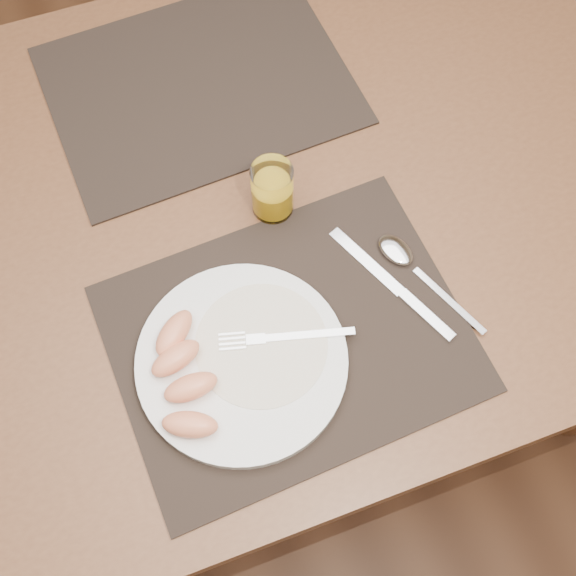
{
  "coord_description": "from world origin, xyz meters",
  "views": [
    {
      "loc": [
        -0.12,
        -0.53,
        1.63
      ],
      "look_at": [
        0.01,
        -0.16,
        0.77
      ],
      "focal_mm": 45.0,
      "sensor_mm": 36.0,
      "label": 1
    }
  ],
  "objects_px": {
    "plate": "(242,361)",
    "spoon": "(403,257)",
    "placemat_far": "(199,85)",
    "knife": "(401,293)",
    "juice_glass": "(272,192)",
    "placemat_near": "(289,338)",
    "table": "(244,230)",
    "fork": "(275,338)"
  },
  "relations": [
    {
      "from": "knife",
      "to": "table",
      "type": "bearing_deg",
      "value": 126.26
    },
    {
      "from": "knife",
      "to": "juice_glass",
      "type": "bearing_deg",
      "value": 121.85
    },
    {
      "from": "table",
      "to": "placemat_far",
      "type": "xyz_separation_m",
      "value": [
        0.01,
        0.22,
        0.09
      ]
    },
    {
      "from": "knife",
      "to": "spoon",
      "type": "relative_size",
      "value": 1.12
    },
    {
      "from": "placemat_far",
      "to": "knife",
      "type": "xyz_separation_m",
      "value": [
        0.15,
        -0.43,
        0.0
      ]
    },
    {
      "from": "placemat_near",
      "to": "placemat_far",
      "type": "relative_size",
      "value": 1.0
    },
    {
      "from": "plate",
      "to": "spoon",
      "type": "xyz_separation_m",
      "value": [
        0.25,
        0.07,
        -0.0
      ]
    },
    {
      "from": "table",
      "to": "placemat_far",
      "type": "relative_size",
      "value": 3.11
    },
    {
      "from": "placemat_far",
      "to": "juice_glass",
      "type": "distance_m",
      "value": 0.25
    },
    {
      "from": "table",
      "to": "placemat_far",
      "type": "bearing_deg",
      "value": 88.39
    },
    {
      "from": "juice_glass",
      "to": "placemat_near",
      "type": "bearing_deg",
      "value": -103.52
    },
    {
      "from": "plate",
      "to": "knife",
      "type": "bearing_deg",
      "value": 4.96
    },
    {
      "from": "fork",
      "to": "juice_glass",
      "type": "bearing_deg",
      "value": 71.02
    },
    {
      "from": "table",
      "to": "spoon",
      "type": "height_order",
      "value": "spoon"
    },
    {
      "from": "knife",
      "to": "spoon",
      "type": "bearing_deg",
      "value": 63.28
    },
    {
      "from": "placemat_far",
      "to": "knife",
      "type": "bearing_deg",
      "value": -70.91
    },
    {
      "from": "plate",
      "to": "juice_glass",
      "type": "bearing_deg",
      "value": 60.74
    },
    {
      "from": "table",
      "to": "spoon",
      "type": "xyz_separation_m",
      "value": [
        0.18,
        -0.17,
        0.09
      ]
    },
    {
      "from": "placemat_near",
      "to": "fork",
      "type": "relative_size",
      "value": 2.6
    },
    {
      "from": "placemat_far",
      "to": "plate",
      "type": "height_order",
      "value": "plate"
    },
    {
      "from": "placemat_far",
      "to": "spoon",
      "type": "distance_m",
      "value": 0.42
    },
    {
      "from": "placemat_near",
      "to": "plate",
      "type": "relative_size",
      "value": 1.67
    },
    {
      "from": "spoon",
      "to": "placemat_near",
      "type": "bearing_deg",
      "value": -163.85
    },
    {
      "from": "placemat_near",
      "to": "fork",
      "type": "xyz_separation_m",
      "value": [
        -0.02,
        -0.0,
        0.02
      ]
    },
    {
      "from": "fork",
      "to": "knife",
      "type": "relative_size",
      "value": 0.83
    },
    {
      "from": "table",
      "to": "juice_glass",
      "type": "relative_size",
      "value": 15.89
    },
    {
      "from": "plate",
      "to": "spoon",
      "type": "bearing_deg",
      "value": 14.59
    },
    {
      "from": "table",
      "to": "fork",
      "type": "height_order",
      "value": "fork"
    },
    {
      "from": "placemat_far",
      "to": "juice_glass",
      "type": "xyz_separation_m",
      "value": [
        0.03,
        -0.25,
        0.04
      ]
    },
    {
      "from": "table",
      "to": "spoon",
      "type": "distance_m",
      "value": 0.26
    },
    {
      "from": "placemat_near",
      "to": "knife",
      "type": "relative_size",
      "value": 2.16
    },
    {
      "from": "spoon",
      "to": "juice_glass",
      "type": "height_order",
      "value": "juice_glass"
    },
    {
      "from": "spoon",
      "to": "juice_glass",
      "type": "xyz_separation_m",
      "value": [
        -0.14,
        0.14,
        0.03
      ]
    },
    {
      "from": "placemat_near",
      "to": "juice_glass",
      "type": "relative_size",
      "value": 5.11
    },
    {
      "from": "knife",
      "to": "fork",
      "type": "bearing_deg",
      "value": -177.53
    },
    {
      "from": "placemat_near",
      "to": "placemat_far",
      "type": "bearing_deg",
      "value": 88.37
    },
    {
      "from": "placemat_near",
      "to": "knife",
      "type": "bearing_deg",
      "value": 2.67
    },
    {
      "from": "placemat_far",
      "to": "plate",
      "type": "bearing_deg",
      "value": -100.2
    },
    {
      "from": "placemat_far",
      "to": "juice_glass",
      "type": "bearing_deg",
      "value": -82.13
    },
    {
      "from": "placemat_far",
      "to": "fork",
      "type": "distance_m",
      "value": 0.44
    },
    {
      "from": "fork",
      "to": "juice_glass",
      "type": "xyz_separation_m",
      "value": [
        0.07,
        0.19,
        0.02
      ]
    },
    {
      "from": "placemat_near",
      "to": "knife",
      "type": "height_order",
      "value": "knife"
    }
  ]
}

